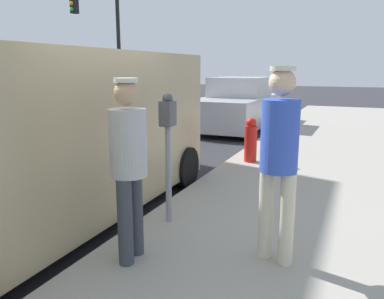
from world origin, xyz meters
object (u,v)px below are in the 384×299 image
at_px(parking_meter_near, 168,136).
at_px(traffic_light_corner, 101,30).
at_px(pedestrian_in_blue, 279,152).
at_px(pedestrian_in_gray, 129,159).
at_px(parked_van, 45,134).
at_px(parked_sedan_ahead, 238,106).
at_px(fire_hydrant, 251,140).

relative_size(parking_meter_near, traffic_light_corner, 0.29).
height_order(pedestrian_in_blue, pedestrian_in_gray, pedestrian_in_blue).
relative_size(parking_meter_near, parked_van, 0.29).
height_order(parked_van, traffic_light_corner, traffic_light_corner).
distance_m(pedestrian_in_blue, traffic_light_corner, 14.71).
height_order(parked_van, parked_sedan_ahead, parked_van).
bearing_deg(parking_meter_near, parked_sedan_ahead, 101.13).
distance_m(parking_meter_near, parked_van, 1.54).
bearing_deg(pedestrian_in_blue, pedestrian_in_gray, -157.76).
distance_m(parking_meter_near, pedestrian_in_blue, 1.43).
bearing_deg(parked_sedan_ahead, pedestrian_in_blue, -70.95).
bearing_deg(pedestrian_in_gray, parked_van, 158.60).
relative_size(parked_sedan_ahead, fire_hydrant, 5.13).
bearing_deg(parked_sedan_ahead, fire_hydrant, -70.38).
height_order(parked_sedan_ahead, fire_hydrant, parked_sedan_ahead).
distance_m(parked_van, fire_hydrant, 4.05).
distance_m(parking_meter_near, fire_hydrant, 3.38).
bearing_deg(fire_hydrant, parking_meter_near, -91.72).
bearing_deg(pedestrian_in_blue, parked_sedan_ahead, 109.05).
xyz_separation_m(parking_meter_near, fire_hydrant, (0.10, 3.33, -0.61)).
bearing_deg(traffic_light_corner, parked_sedan_ahead, -18.51).
xyz_separation_m(parked_sedan_ahead, traffic_light_corner, (-6.79, 2.27, 2.77)).
height_order(parked_van, fire_hydrant, parked_van).
height_order(parking_meter_near, pedestrian_in_blue, pedestrian_in_blue).
xyz_separation_m(parked_van, parked_sedan_ahead, (-0.08, 8.41, -0.41)).
xyz_separation_m(pedestrian_in_gray, traffic_light_corner, (-8.46, 11.30, 2.38)).
height_order(pedestrian_in_gray, parked_van, parked_van).
distance_m(pedestrian_in_blue, parked_sedan_ahead, 9.02).
bearing_deg(traffic_light_corner, fire_hydrant, -39.57).
height_order(pedestrian_in_gray, parked_sedan_ahead, pedestrian_in_gray).
bearing_deg(pedestrian_in_gray, traffic_light_corner, 126.82).
xyz_separation_m(pedestrian_in_gray, fire_hydrant, (0.01, 4.30, -0.56)).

